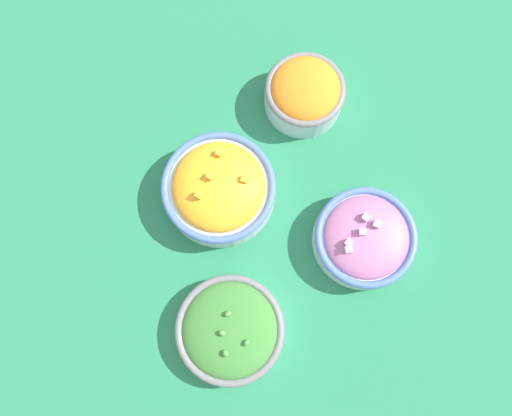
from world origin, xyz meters
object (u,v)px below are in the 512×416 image
(bowl_red_onion, at_px, (365,238))
(bowl_carrots, at_px, (305,93))
(bowl_broccoli, at_px, (230,330))
(bowl_squash, at_px, (219,188))

(bowl_red_onion, xyz_separation_m, bowl_carrots, (-0.25, 0.03, 0.01))
(bowl_broccoli, bearing_deg, bowl_squash, 158.00)
(bowl_squash, height_order, bowl_broccoli, bowl_squash)
(bowl_red_onion, height_order, bowl_squash, bowl_squash)
(bowl_squash, distance_m, bowl_broccoli, 0.22)
(bowl_broccoli, relative_size, bowl_carrots, 1.26)
(bowl_broccoli, bearing_deg, bowl_red_onion, 96.60)
(bowl_broccoli, bearing_deg, bowl_carrots, 135.45)
(bowl_red_onion, relative_size, bowl_carrots, 1.21)
(bowl_broccoli, distance_m, bowl_carrots, 0.40)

